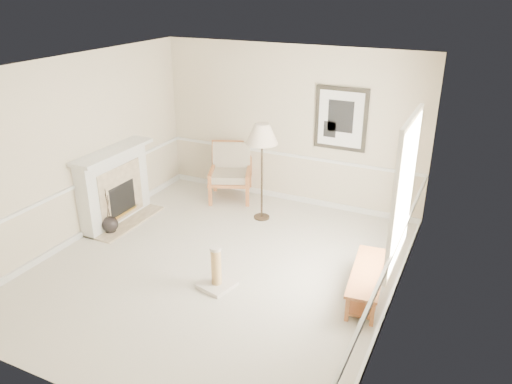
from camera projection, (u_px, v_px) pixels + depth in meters
ground at (218, 267)px, 7.36m from camera, size 5.50×5.50×0.00m
room at (225, 146)px, 6.64m from camera, size 5.04×5.54×2.92m
fireplace at (115, 187)px, 8.54m from camera, size 0.64×1.64×1.31m
floor_vase at (110, 225)px, 8.30m from camera, size 0.28×0.28×0.81m
armchair at (231, 169)px, 9.56m from camera, size 1.05×1.08×1.05m
floor_lamp at (262, 137)px, 8.28m from camera, size 0.65×0.65×1.72m
bench at (367, 279)px, 6.60m from camera, size 0.55×1.38×0.38m
scratching_post at (216, 274)px, 6.82m from camera, size 0.53×0.53×0.62m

